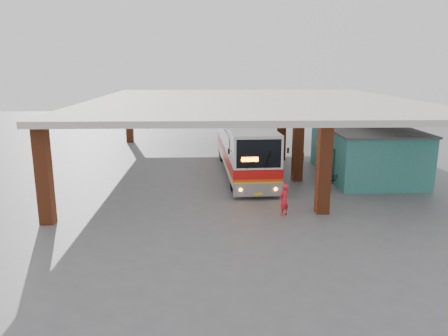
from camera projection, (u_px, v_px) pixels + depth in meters
ground at (252, 195)px, 23.61m from camera, size 90.00×90.00×0.00m
brick_columns at (267, 140)px, 28.02m from camera, size 20.10×21.60×4.35m
canopy_roof at (251, 101)px, 28.92m from camera, size 21.00×23.00×0.30m
shop_building at (365, 151)px, 27.40m from camera, size 5.20×8.20×3.11m
coach_bus at (244, 146)px, 28.16m from camera, size 3.11×12.43×3.59m
motorcycle at (333, 179)px, 24.86m from camera, size 2.16×1.30×1.07m
pedestrian at (284, 200)px, 20.24m from camera, size 0.65×0.63×1.51m
red_chair at (302, 158)px, 31.29m from camera, size 0.43×0.43×0.78m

